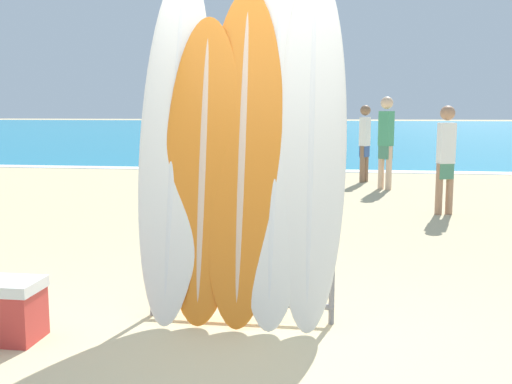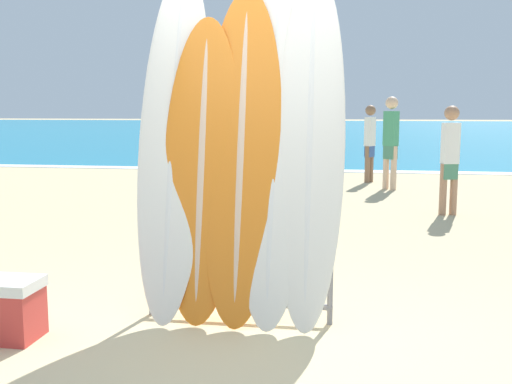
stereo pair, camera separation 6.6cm
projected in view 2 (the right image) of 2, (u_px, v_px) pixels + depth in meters
name	position (u px, v px, depth m)	size (l,w,h in m)	color
ground_plane	(255.00, 357.00, 3.62)	(160.00, 160.00, 0.00)	#CCB789
ocean_water	(343.00, 129.00, 43.02)	(120.00, 60.00, 0.01)	teal
surfboard_rack	(238.00, 261.00, 4.21)	(1.33, 0.04, 0.79)	slate
surfboard_slot_0	(174.00, 139.00, 4.28)	(0.52, 0.78, 2.55)	silver
surfboard_slot_1	(202.00, 168.00, 4.20)	(0.57, 0.54, 2.15)	orange
surfboard_slot_2	(241.00, 154.00, 4.17)	(0.58, 0.67, 2.36)	orange
surfboard_slot_3	(274.00, 138.00, 4.17)	(0.54, 0.78, 2.58)	silver
surfboard_slot_4	(310.00, 144.00, 4.12)	(0.48, 0.72, 2.50)	silver
person_near_water	(370.00, 140.00, 12.07)	(0.24, 0.27, 1.56)	#846047
person_mid_beach	(391.00, 139.00, 10.98)	(0.29, 0.28, 1.71)	beige
person_far_left	(450.00, 156.00, 8.35)	(0.25, 0.21, 1.53)	#A87A5B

